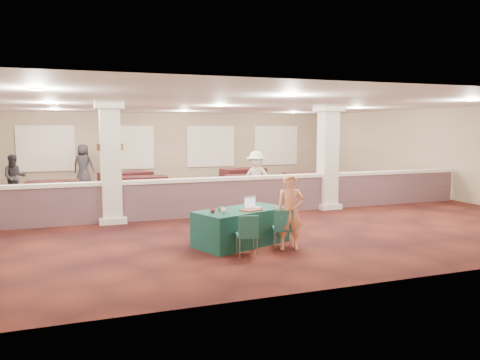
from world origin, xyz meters
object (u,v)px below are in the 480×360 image
object	(u,v)px
attendee_d	(83,165)
far_table_back_right	(243,177)
attendee_b	(256,178)
near_table	(241,227)
conf_chair_side	(247,232)
conf_chair_main	(283,226)
far_table_back_left	(126,182)
attendee_a	(14,177)
woman	(290,212)
far_table_front_center	(246,183)
attendee_c	(322,165)
far_table_back_center	(143,186)
far_table_front_right	(304,181)
far_table_front_left	(53,191)

from	to	relation	value
attendee_d	far_table_back_right	bearing A→B (deg)	-177.10
attendee_b	near_table	bearing A→B (deg)	-73.48
near_table	conf_chair_side	world-z (taller)	conf_chair_side
conf_chair_main	far_table_back_left	world-z (taller)	conf_chair_main
conf_chair_side	attendee_a	bearing A→B (deg)	126.83
conf_chair_main	conf_chair_side	distance (m)	0.94
conf_chair_main	woman	world-z (taller)	woman
far_table_back_left	attendee_a	world-z (taller)	attendee_a
conf_chair_side	woman	world-z (taller)	woman
far_table_front_center	attendee_c	xyz separation A→B (m)	(4.25, 1.51, 0.47)
near_table	attendee_b	size ratio (longest dim) A/B	1.14
conf_chair_main	attendee_d	distance (m)	13.03
far_table_back_center	far_table_back_right	size ratio (longest dim) A/B	0.95
near_table	conf_chair_main	size ratio (longest dim) A/B	2.40
conf_chair_main	far_table_back_right	xyz separation A→B (m)	(2.89, 10.22, -0.11)
woman	far_table_front_center	distance (m)	8.90
attendee_d	attendee_a	bearing A→B (deg)	75.33
far_table_back_right	attendee_b	bearing A→B (deg)	-105.25
far_table_front_center	far_table_back_center	distance (m)	4.01
far_table_front_right	attendee_a	size ratio (longest dim) A/B	1.03
conf_chair_main	far_table_front_right	bearing A→B (deg)	79.77
conf_chair_side	attendee_b	distance (m)	6.33
far_table_back_right	attendee_c	distance (m)	3.78
near_table	woman	size ratio (longest dim) A/B	1.27
conf_chair_side	far_table_front_left	bearing A→B (deg)	122.49
near_table	attendee_d	distance (m)	12.23
near_table	far_table_front_right	distance (m)	9.66
far_table_front_center	far_table_back_center	xyz separation A→B (m)	(-4.00, 0.20, 0.03)
conf_chair_main	attendee_b	bearing A→B (deg)	93.59
far_table_front_left	attendee_b	bearing A→B (deg)	-25.38
far_table_front_center	attendee_d	world-z (taller)	attendee_d
conf_chair_side	far_table_front_right	bearing A→B (deg)	65.54
conf_chair_main	far_table_back_left	bearing A→B (deg)	121.83
conf_chair_main	attendee_b	distance (m)	5.75
far_table_back_right	attendee_d	world-z (taller)	attendee_d
conf_chair_side	far_table_front_left	xyz separation A→B (m)	(-3.82, 8.80, -0.14)
attendee_c	attendee_a	bearing A→B (deg)	130.12
far_table_back_right	attendee_d	bearing A→B (deg)	160.61
far_table_back_right	conf_chair_main	bearing A→B (deg)	-105.77
near_table	attendee_c	world-z (taller)	attendee_c
conf_chair_side	far_table_front_right	world-z (taller)	conf_chair_side
near_table	conf_chair_side	distance (m)	0.97
far_table_front_center	attendee_b	size ratio (longest dim) A/B	0.93
attendee_c	near_table	bearing A→B (deg)	179.08
far_table_back_center	attendee_b	world-z (taller)	attendee_b
far_table_back_left	far_table_front_left	bearing A→B (deg)	-151.65
far_table_back_left	far_table_back_right	size ratio (longest dim) A/B	1.04
conf_chair_main	far_table_front_right	xyz separation A→B (m)	(4.92, 8.51, -0.16)
near_table	far_table_back_left	bearing A→B (deg)	77.21
far_table_back_left	far_table_back_right	bearing A→B (deg)	3.49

